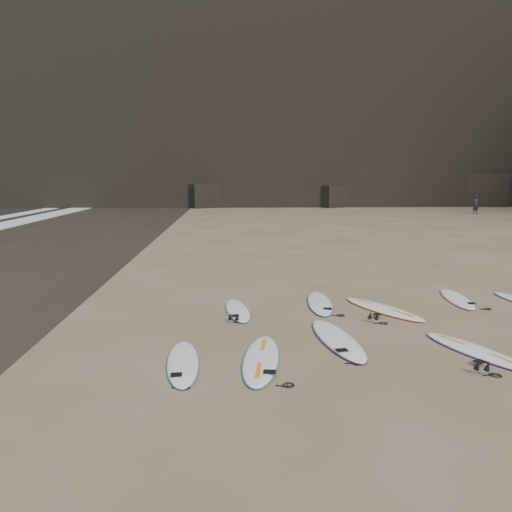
{
  "coord_description": "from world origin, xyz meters",
  "views": [
    {
      "loc": [
        -3.08,
        -9.43,
        3.37
      ],
      "look_at": [
        -2.43,
        2.18,
        1.5
      ],
      "focal_mm": 35.0,
      "sensor_mm": 36.0,
      "label": 1
    }
  ],
  "objects_px": {
    "surfboard_1": "(261,358)",
    "surfboard_6": "(320,303)",
    "surfboard_0": "(183,362)",
    "surfboard_7": "(383,309)",
    "person_a": "(476,205)",
    "surfboard_5": "(238,310)",
    "surfboard_2": "(337,339)",
    "surfboard_8": "(457,298)",
    "surfboard_3": "(477,351)"
  },
  "relations": [
    {
      "from": "surfboard_1",
      "to": "surfboard_6",
      "type": "xyz_separation_m",
      "value": [
        1.83,
        3.98,
        -0.0
      ]
    },
    {
      "from": "surfboard_0",
      "to": "surfboard_6",
      "type": "relative_size",
      "value": 0.91
    },
    {
      "from": "surfboard_7",
      "to": "person_a",
      "type": "distance_m",
      "value": 36.15
    },
    {
      "from": "surfboard_5",
      "to": "person_a",
      "type": "distance_m",
      "value": 38.05
    },
    {
      "from": "surfboard_2",
      "to": "surfboard_8",
      "type": "height_order",
      "value": "surfboard_2"
    },
    {
      "from": "surfboard_1",
      "to": "surfboard_2",
      "type": "height_order",
      "value": "surfboard_2"
    },
    {
      "from": "surfboard_2",
      "to": "surfboard_5",
      "type": "height_order",
      "value": "surfboard_2"
    },
    {
      "from": "surfboard_1",
      "to": "surfboard_8",
      "type": "xyz_separation_m",
      "value": [
        5.68,
        4.26,
        -0.0
      ]
    },
    {
      "from": "surfboard_7",
      "to": "surfboard_8",
      "type": "bearing_deg",
      "value": -5.56
    },
    {
      "from": "surfboard_0",
      "to": "surfboard_5",
      "type": "relative_size",
      "value": 1.05
    },
    {
      "from": "surfboard_2",
      "to": "surfboard_5",
      "type": "bearing_deg",
      "value": 123.45
    },
    {
      "from": "surfboard_1",
      "to": "surfboard_8",
      "type": "distance_m",
      "value": 7.1
    },
    {
      "from": "surfboard_2",
      "to": "surfboard_8",
      "type": "xyz_separation_m",
      "value": [
        4.03,
        3.24,
        -0.01
      ]
    },
    {
      "from": "surfboard_1",
      "to": "surfboard_2",
      "type": "xyz_separation_m",
      "value": [
        1.65,
        1.02,
        0.0
      ]
    },
    {
      "from": "surfboard_0",
      "to": "surfboard_3",
      "type": "distance_m",
      "value": 5.61
    },
    {
      "from": "surfboard_1",
      "to": "surfboard_2",
      "type": "bearing_deg",
      "value": 39.51
    },
    {
      "from": "surfboard_0",
      "to": "surfboard_1",
      "type": "bearing_deg",
      "value": -0.77
    },
    {
      "from": "surfboard_8",
      "to": "surfboard_7",
      "type": "bearing_deg",
      "value": -150.37
    },
    {
      "from": "surfboard_1",
      "to": "surfboard_8",
      "type": "bearing_deg",
      "value": 44.61
    },
    {
      "from": "surfboard_2",
      "to": "surfboard_6",
      "type": "xyz_separation_m",
      "value": [
        0.18,
        2.96,
        -0.0
      ]
    },
    {
      "from": "surfboard_1",
      "to": "surfboard_6",
      "type": "bearing_deg",
      "value": 73.07
    },
    {
      "from": "person_a",
      "to": "surfboard_6",
      "type": "bearing_deg",
      "value": -140.27
    },
    {
      "from": "surfboard_5",
      "to": "person_a",
      "type": "relative_size",
      "value": 1.3
    },
    {
      "from": "surfboard_8",
      "to": "surfboard_1",
      "type": "bearing_deg",
      "value": -135.3
    },
    {
      "from": "surfboard_8",
      "to": "person_a",
      "type": "height_order",
      "value": "person_a"
    },
    {
      "from": "surfboard_5",
      "to": "surfboard_7",
      "type": "xyz_separation_m",
      "value": [
        3.69,
        -0.1,
        0.01
      ]
    },
    {
      "from": "surfboard_1",
      "to": "person_a",
      "type": "height_order",
      "value": "person_a"
    },
    {
      "from": "surfboard_0",
      "to": "surfboard_6",
      "type": "bearing_deg",
      "value": 46.88
    },
    {
      "from": "surfboard_7",
      "to": "surfboard_8",
      "type": "xyz_separation_m",
      "value": [
        2.36,
        0.94,
        -0.0
      ]
    },
    {
      "from": "surfboard_6",
      "to": "surfboard_3",
      "type": "bearing_deg",
      "value": -52.92
    },
    {
      "from": "surfboard_5",
      "to": "surfboard_7",
      "type": "height_order",
      "value": "surfboard_7"
    },
    {
      "from": "surfboard_2",
      "to": "surfboard_7",
      "type": "distance_m",
      "value": 2.84
    },
    {
      "from": "surfboard_0",
      "to": "surfboard_7",
      "type": "bearing_deg",
      "value": 31.18
    },
    {
      "from": "surfboard_6",
      "to": "surfboard_0",
      "type": "bearing_deg",
      "value": -123.21
    },
    {
      "from": "surfboard_6",
      "to": "surfboard_8",
      "type": "height_order",
      "value": "surfboard_6"
    },
    {
      "from": "surfboard_5",
      "to": "person_a",
      "type": "xyz_separation_m",
      "value": [
        21.83,
        31.16,
        0.81
      ]
    },
    {
      "from": "surfboard_1",
      "to": "surfboard_7",
      "type": "distance_m",
      "value": 4.7
    },
    {
      "from": "surfboard_1",
      "to": "surfboard_3",
      "type": "height_order",
      "value": "surfboard_1"
    },
    {
      "from": "surfboard_8",
      "to": "surfboard_6",
      "type": "bearing_deg",
      "value": -168.02
    },
    {
      "from": "surfboard_8",
      "to": "surfboard_5",
      "type": "bearing_deg",
      "value": -164.27
    },
    {
      "from": "surfboard_7",
      "to": "surfboard_5",
      "type": "bearing_deg",
      "value": 151.02
    },
    {
      "from": "surfboard_2",
      "to": "surfboard_8",
      "type": "distance_m",
      "value": 5.17
    },
    {
      "from": "surfboard_2",
      "to": "surfboard_3",
      "type": "relative_size",
      "value": 1.11
    },
    {
      "from": "surfboard_0",
      "to": "surfboard_2",
      "type": "xyz_separation_m",
      "value": [
        3.07,
        1.12,
        0.01
      ]
    },
    {
      "from": "surfboard_3",
      "to": "surfboard_7",
      "type": "bearing_deg",
      "value": 82.72
    },
    {
      "from": "surfboard_8",
      "to": "surfboard_2",
      "type": "bearing_deg",
      "value": -133.39
    },
    {
      "from": "surfboard_0",
      "to": "surfboard_7",
      "type": "xyz_separation_m",
      "value": [
        4.74,
        3.41,
        0.01
      ]
    },
    {
      "from": "surfboard_3",
      "to": "surfboard_2",
      "type": "bearing_deg",
      "value": 139.15
    },
    {
      "from": "surfboard_6",
      "to": "surfboard_8",
      "type": "distance_m",
      "value": 3.86
    },
    {
      "from": "person_a",
      "to": "surfboard_0",
      "type": "bearing_deg",
      "value": -141.0
    }
  ]
}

